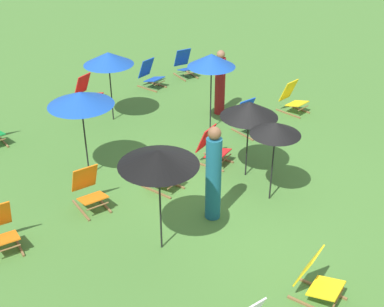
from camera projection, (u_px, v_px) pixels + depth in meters
The scene contains 19 objects.
ground_plane at pixel (236, 197), 9.85m from camera, with size 40.00×40.00×0.00m, color #477A33.
deckchair_0 at pixel (87, 91), 13.55m from camera, with size 0.65×0.86×0.83m.
deckchair_2 at pixel (160, 171), 9.98m from camera, with size 0.58×0.82×0.83m.
deckchair_4 at pixel (317, 279), 7.36m from camera, with size 0.61×0.84×0.83m.
deckchair_5 at pixel (292, 98), 13.15m from camera, with size 0.48×0.76×0.83m.
deckchair_6 at pixel (212, 147), 10.83m from camera, with size 0.63×0.85×0.83m.
deckchair_7 at pixel (150, 75), 14.64m from camera, with size 0.57×0.81×0.83m.
deckchair_8 at pixel (248, 118), 12.11m from camera, with size 0.57×0.81×0.83m.
deckchair_10 at pixel (0, 229), 8.37m from camera, with size 0.65×0.85×0.83m.
deckchair_11 at pixel (89, 190), 9.41m from camera, with size 0.61×0.84×0.83m.
deckchair_12 at pixel (185, 64), 15.42m from camera, with size 0.65×0.86×0.83m.
umbrella_0 at pixel (211, 60), 11.54m from camera, with size 1.12×1.12×1.92m.
umbrella_1 at pixel (80, 99), 9.72m from camera, with size 1.30×1.30×1.86m.
umbrella_2 at pixel (158, 158), 7.68m from camera, with size 1.27×1.27×1.88m.
umbrella_3 at pixel (108, 58), 12.10m from camera, with size 1.22×1.22×1.77m.
umbrella_4 at pixel (249, 109), 9.82m from camera, with size 1.14×1.14×1.67m.
umbrella_5 at pixel (276, 129), 9.06m from camera, with size 0.93×0.93×1.64m.
person_0 at pixel (220, 84), 12.83m from camera, with size 0.27×0.27×1.70m.
person_1 at pixel (213, 175), 8.87m from camera, with size 0.39×0.39×1.84m.
Camera 1 is at (-6.38, -5.14, 5.59)m, focal length 47.20 mm.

